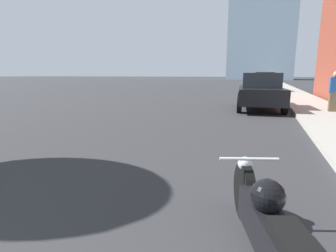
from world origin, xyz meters
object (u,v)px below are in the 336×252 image
Objects in this scene: motorcycle at (278,241)px; parked_car_black at (260,91)px; parked_car_silver at (264,82)px; parked_car_white at (266,81)px; pedestrian at (334,91)px.

parked_car_black is (-0.31, 11.00, 0.48)m from motorcycle.
parked_car_silver reaches higher than parked_car_white.
motorcycle is 0.61× the size of parked_car_silver.
parked_car_white is at bearing 84.45° from parked_car_black.
motorcycle is at bearing -91.71° from parked_car_silver.
motorcycle is at bearing -103.75° from pedestrian.
parked_car_black is 1.08× the size of parked_car_silver.
pedestrian is at bearing -87.62° from parked_car_white.
parked_car_black is 25.18m from parked_car_white.
motorcycle is at bearing -93.06° from parked_car_black.
parked_car_white is 2.72× the size of pedestrian.
parked_car_white is at bearing 86.99° from parked_car_silver.
motorcycle is 23.74m from parked_car_silver.
parked_car_black reaches higher than parked_car_white.
parked_car_silver is 0.98× the size of parked_car_white.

